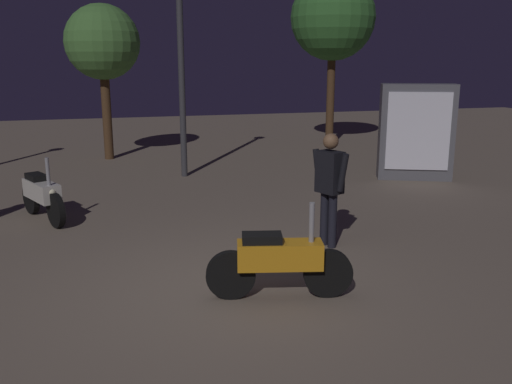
{
  "coord_description": "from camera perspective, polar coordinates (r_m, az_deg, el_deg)",
  "views": [
    {
      "loc": [
        -1.24,
        -5.99,
        2.66
      ],
      "look_at": [
        0.58,
        0.62,
        1.0
      ],
      "focal_mm": 39.18,
      "sensor_mm": 36.0,
      "label": 1
    }
  ],
  "objects": [
    {
      "name": "streetlamp_far",
      "position": [
        12.68,
        -7.78,
        16.92
      ],
      "size": [
        0.36,
        0.36,
        5.44
      ],
      "color": "#38383D",
      "rests_on": "ground_plane"
    },
    {
      "name": "tree_left_bg",
      "position": [
        15.33,
        -15.41,
        14.42
      ],
      "size": [
        1.92,
        1.92,
        4.0
      ],
      "color": "#4C331E",
      "rests_on": "ground_plane"
    },
    {
      "name": "motorcycle_white_parked_left",
      "position": [
        9.92,
        -21.01,
        -0.25
      ],
      "size": [
        0.81,
        1.54,
        1.11
      ],
      "rotation": [
        0.0,
        0.0,
        5.16
      ],
      "color": "black",
      "rests_on": "ground_plane"
    },
    {
      "name": "person_rider_beside",
      "position": [
        7.93,
        7.52,
        1.2
      ],
      "size": [
        0.37,
        0.64,
        1.64
      ],
      "rotation": [
        0.0,
        0.0,
        0.42
      ],
      "color": "black",
      "rests_on": "ground_plane"
    },
    {
      "name": "motorcycle_orange_foreground",
      "position": [
        6.3,
        2.39,
        -7.04
      ],
      "size": [
        1.64,
        0.5,
        1.11
      ],
      "rotation": [
        0.0,
        0.0,
        -0.22
      ],
      "color": "black",
      "rests_on": "ground_plane"
    },
    {
      "name": "tree_center_bg",
      "position": [
        17.37,
        7.85,
        17.15
      ],
      "size": [
        2.5,
        2.5,
        5.04
      ],
      "color": "#4C331E",
      "rests_on": "ground_plane"
    },
    {
      "name": "ground_plane",
      "position": [
        6.67,
        -3.49,
        -9.92
      ],
      "size": [
        40.0,
        40.0,
        0.0
      ],
      "primitive_type": "plane",
      "color": "#756656"
    },
    {
      "name": "kiosk_billboard",
      "position": [
        12.87,
        16.04,
        5.9
      ],
      "size": [
        1.67,
        1.07,
        2.1
      ],
      "rotation": [
        0.0,
        0.0,
        2.76
      ],
      "color": "#595960",
      "rests_on": "ground_plane"
    }
  ]
}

